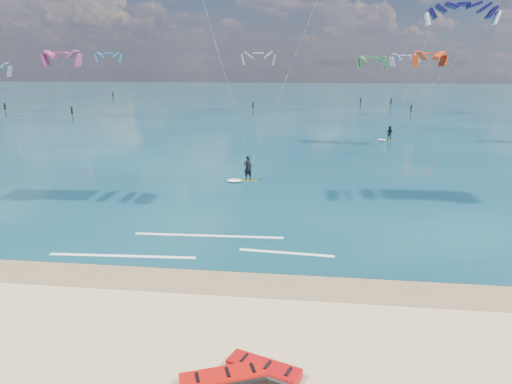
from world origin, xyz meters
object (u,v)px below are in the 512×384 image
packed_kite_mid (264,373)px  kitesurfer_main (254,57)px  packed_kite_left (224,383)px  kitesurfer_far (424,70)px

packed_kite_mid → kitesurfer_main: 20.77m
packed_kite_left → kitesurfer_main: kitesurfer_main is taller
kitesurfer_far → packed_kite_left: bearing=-93.6°
packed_kite_left → kitesurfer_far: (14.46, 42.25, 8.21)m
kitesurfer_far → kitesurfer_main: bearing=-109.1°
kitesurfer_main → kitesurfer_far: 28.25m
packed_kite_mid → kitesurfer_main: (-2.57, 18.38, 9.32)m
packed_kite_left → packed_kite_mid: packed_kite_left is taller
packed_kite_mid → kitesurfer_main: kitesurfer_main is taller
packed_kite_mid → kitesurfer_main: bearing=117.8°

